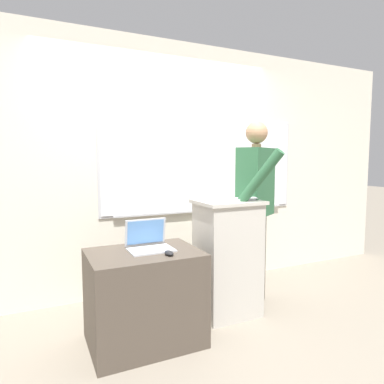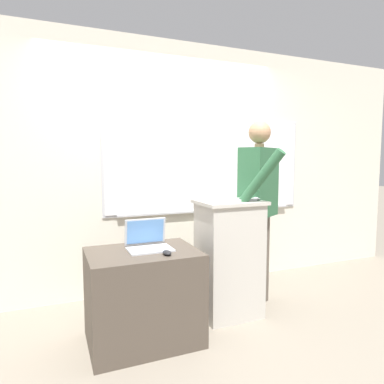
{
  "view_description": "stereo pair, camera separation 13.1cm",
  "coord_description": "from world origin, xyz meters",
  "px_view_note": "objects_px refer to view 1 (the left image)",
  "views": [
    {
      "loc": [
        -1.28,
        -2.2,
        1.42
      ],
      "look_at": [
        -0.09,
        0.32,
        1.15
      ],
      "focal_mm": 32.0,
      "sensor_mm": 36.0,
      "label": 1
    },
    {
      "loc": [
        -1.16,
        -2.26,
        1.42
      ],
      "look_at": [
        -0.09,
        0.32,
        1.15
      ],
      "focal_mm": 32.0,
      "sensor_mm": 36.0,
      "label": 2
    }
  ],
  "objects_px": {
    "side_desk": "(144,297)",
    "laptop": "(148,240)",
    "wireless_keyboard": "(230,200)",
    "lectern_podium": "(228,257)",
    "person_presenter": "(256,199)",
    "computer_mouse_by_laptop": "(169,253)",
    "computer_mouse_by_keyboard": "(254,198)"
  },
  "relations": [
    {
      "from": "lectern_podium",
      "to": "side_desk",
      "type": "relative_size",
      "value": 1.26
    },
    {
      "from": "lectern_podium",
      "to": "computer_mouse_by_laptop",
      "type": "height_order",
      "value": "lectern_podium"
    },
    {
      "from": "laptop",
      "to": "computer_mouse_by_laptop",
      "type": "xyz_separation_m",
      "value": [
        0.08,
        -0.25,
        -0.05
      ]
    },
    {
      "from": "side_desk",
      "to": "wireless_keyboard",
      "type": "xyz_separation_m",
      "value": [
        0.81,
        0.09,
        0.7
      ]
    },
    {
      "from": "lectern_podium",
      "to": "wireless_keyboard",
      "type": "bearing_deg",
      "value": -109.39
    },
    {
      "from": "lectern_podium",
      "to": "laptop",
      "type": "xyz_separation_m",
      "value": [
        -0.77,
        -0.07,
        0.25
      ]
    },
    {
      "from": "computer_mouse_by_keyboard",
      "to": "laptop",
      "type": "bearing_deg",
      "value": -179.54
    },
    {
      "from": "lectern_podium",
      "to": "laptop",
      "type": "relative_size",
      "value": 3.11
    },
    {
      "from": "wireless_keyboard",
      "to": "computer_mouse_by_keyboard",
      "type": "xyz_separation_m",
      "value": [
        0.25,
        -0.01,
        0.01
      ]
    },
    {
      "from": "lectern_podium",
      "to": "computer_mouse_by_keyboard",
      "type": "relative_size",
      "value": 10.51
    },
    {
      "from": "computer_mouse_by_laptop",
      "to": "computer_mouse_by_keyboard",
      "type": "distance_m",
      "value": 1.02
    },
    {
      "from": "side_desk",
      "to": "wireless_keyboard",
      "type": "bearing_deg",
      "value": 6.33
    },
    {
      "from": "laptop",
      "to": "wireless_keyboard",
      "type": "xyz_separation_m",
      "value": [
        0.75,
        0.02,
        0.28
      ]
    },
    {
      "from": "wireless_keyboard",
      "to": "computer_mouse_by_laptop",
      "type": "relative_size",
      "value": 4.48
    },
    {
      "from": "side_desk",
      "to": "laptop",
      "type": "distance_m",
      "value": 0.43
    },
    {
      "from": "person_presenter",
      "to": "computer_mouse_by_laptop",
      "type": "distance_m",
      "value": 1.18
    },
    {
      "from": "person_presenter",
      "to": "computer_mouse_by_laptop",
      "type": "xyz_separation_m",
      "value": [
        -1.06,
        -0.42,
        -0.3
      ]
    },
    {
      "from": "side_desk",
      "to": "computer_mouse_by_laptop",
      "type": "xyz_separation_m",
      "value": [
        0.14,
        -0.18,
        0.38
      ]
    },
    {
      "from": "lectern_podium",
      "to": "computer_mouse_by_keyboard",
      "type": "bearing_deg",
      "value": -16.02
    },
    {
      "from": "wireless_keyboard",
      "to": "lectern_podium",
      "type": "bearing_deg",
      "value": 70.61
    },
    {
      "from": "computer_mouse_by_laptop",
      "to": "lectern_podium",
      "type": "bearing_deg",
      "value": 25.0
    },
    {
      "from": "person_presenter",
      "to": "computer_mouse_by_laptop",
      "type": "height_order",
      "value": "person_presenter"
    },
    {
      "from": "laptop",
      "to": "side_desk",
      "type": "bearing_deg",
      "value": -128.91
    },
    {
      "from": "laptop",
      "to": "computer_mouse_by_laptop",
      "type": "distance_m",
      "value": 0.27
    },
    {
      "from": "side_desk",
      "to": "person_presenter",
      "type": "relative_size",
      "value": 0.47
    },
    {
      "from": "lectern_podium",
      "to": "wireless_keyboard",
      "type": "xyz_separation_m",
      "value": [
        -0.02,
        -0.06,
        0.53
      ]
    },
    {
      "from": "lectern_podium",
      "to": "computer_mouse_by_laptop",
      "type": "bearing_deg",
      "value": -155.0
    },
    {
      "from": "computer_mouse_by_keyboard",
      "to": "person_presenter",
      "type": "bearing_deg",
      "value": 48.95
    },
    {
      "from": "side_desk",
      "to": "laptop",
      "type": "xyz_separation_m",
      "value": [
        0.06,
        0.07,
        0.42
      ]
    },
    {
      "from": "side_desk",
      "to": "computer_mouse_by_laptop",
      "type": "relative_size",
      "value": 8.34
    },
    {
      "from": "side_desk",
      "to": "laptop",
      "type": "height_order",
      "value": "laptop"
    },
    {
      "from": "wireless_keyboard",
      "to": "computer_mouse_by_laptop",
      "type": "height_order",
      "value": "wireless_keyboard"
    }
  ]
}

